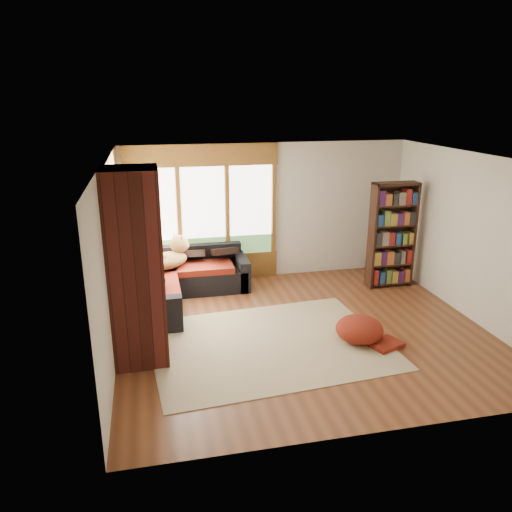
{
  "coord_description": "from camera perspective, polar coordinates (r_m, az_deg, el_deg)",
  "views": [
    {
      "loc": [
        -2.18,
        -6.6,
        3.44
      ],
      "look_at": [
        -0.54,
        0.89,
        0.95
      ],
      "focal_mm": 35.0,
      "sensor_mm": 36.0,
      "label": 1
    }
  ],
  "objects": [
    {
      "name": "ceiling",
      "position": [
        7.0,
        6.02,
        11.0
      ],
      "size": [
        5.5,
        5.5,
        0.0
      ],
      "primitive_type": "plane",
      "color": "white"
    },
    {
      "name": "wall_right",
      "position": [
        8.51,
        23.61,
        1.89
      ],
      "size": [
        0.04,
        5.0,
        2.6
      ],
      "primitive_type": "cube",
      "color": "silver",
      "rests_on": "ground"
    },
    {
      "name": "floor",
      "position": [
        7.76,
        5.39,
        -8.43
      ],
      "size": [
        5.5,
        5.5,
        0.0
      ],
      "primitive_type": "plane",
      "color": "#5D301A",
      "rests_on": "ground"
    },
    {
      "name": "wall_left",
      "position": [
        6.97,
        -16.4,
        -0.67
      ],
      "size": [
        0.04,
        5.0,
        2.6
      ],
      "primitive_type": "cube",
      "color": "silver",
      "rests_on": "ground"
    },
    {
      "name": "dog_brindle",
      "position": [
        8.17,
        -12.44,
        -1.8
      ],
      "size": [
        0.75,
        0.82,
        0.4
      ],
      "rotation": [
        0.0,
        0.0,
        2.15
      ],
      "color": "black",
      "rests_on": "sectional_sofa"
    },
    {
      "name": "throw_pillows",
      "position": [
        8.86,
        -10.03,
        0.25
      ],
      "size": [
        1.98,
        1.68,
        0.45
      ],
      "color": "black",
      "rests_on": "sectional_sofa"
    },
    {
      "name": "brick_chimney",
      "position": [
        6.61,
        -13.55,
        -1.42
      ],
      "size": [
        0.7,
        0.7,
        2.6
      ],
      "primitive_type": "cube",
      "color": "#471914",
      "rests_on": "ground"
    },
    {
      "name": "wall_back",
      "position": [
        9.6,
        1.13,
        5.1
      ],
      "size": [
        5.5,
        0.04,
        2.6
      ],
      "primitive_type": "cube",
      "color": "silver",
      "rests_on": "ground"
    },
    {
      "name": "bookshelf",
      "position": [
        9.48,
        15.28,
        2.29
      ],
      "size": [
        0.84,
        0.28,
        1.96
      ],
      "color": "#331911",
      "rests_on": "ground"
    },
    {
      "name": "pouf",
      "position": [
        7.48,
        11.75,
        -8.1
      ],
      "size": [
        0.88,
        0.88,
        0.37
      ],
      "primitive_type": "ellipsoid",
      "rotation": [
        0.0,
        0.0,
        0.33
      ],
      "color": "maroon",
      "rests_on": "area_rug"
    },
    {
      "name": "roller_blind",
      "position": [
        8.81,
        -15.49,
        6.27
      ],
      "size": [
        0.03,
        0.72,
        0.9
      ],
      "primitive_type": "cube",
      "color": "gray",
      "rests_on": "wall_left"
    },
    {
      "name": "windows_back",
      "position": [
        9.36,
        -6.02,
        4.98
      ],
      "size": [
        2.82,
        0.1,
        1.9
      ],
      "color": "brown",
      "rests_on": "wall_back"
    },
    {
      "name": "area_rug",
      "position": [
        7.32,
        1.46,
        -9.99
      ],
      "size": [
        3.52,
        2.8,
        0.01
      ],
      "primitive_type": "cube",
      "rotation": [
        0.0,
        0.0,
        0.08
      ],
      "color": "beige",
      "rests_on": "ground"
    },
    {
      "name": "windows_left",
      "position": [
        8.1,
        -15.72,
        2.34
      ],
      "size": [
        0.1,
        2.62,
        1.9
      ],
      "color": "brown",
      "rests_on": "wall_left"
    },
    {
      "name": "wall_front",
      "position": [
        5.11,
        14.3,
        -7.35
      ],
      "size": [
        5.5,
        0.04,
        2.6
      ],
      "primitive_type": "cube",
      "color": "silver",
      "rests_on": "ground"
    },
    {
      "name": "dog_tan",
      "position": [
        8.93,
        -9.86,
        0.35
      ],
      "size": [
        0.97,
        0.91,
        0.48
      ],
      "rotation": [
        0.0,
        0.0,
        0.62
      ],
      "color": "brown",
      "rests_on": "sectional_sofa"
    },
    {
      "name": "sectional_sofa",
      "position": [
        8.88,
        -10.07,
        -3.0
      ],
      "size": [
        2.2,
        2.2,
        0.8
      ],
      "rotation": [
        0.0,
        0.0,
        -0.09
      ],
      "color": "black",
      "rests_on": "ground"
    }
  ]
}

